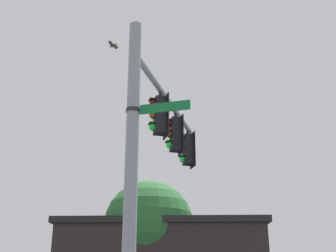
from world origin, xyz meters
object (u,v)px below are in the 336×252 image
Objects in this scene: street_name_sign at (148,109)px; bird_flying at (113,45)px; traffic_light_mid_outer at (187,150)px; traffic_light_mid_inner at (175,134)px; traffic_light_nearest_pole at (159,115)px.

bird_flying reaches higher than street_name_sign.
street_name_sign is at bearing 152.66° from traffic_light_mid_outer.
bird_flying reaches higher than traffic_light_mid_inner.
bird_flying reaches higher than traffic_light_nearest_pole.
traffic_light_nearest_pole is at bearing 148.69° from traffic_light_mid_outer.
traffic_light_nearest_pole is at bearing 148.69° from traffic_light_mid_inner.
traffic_light_mid_inner is (1.42, -0.86, 0.00)m from traffic_light_nearest_pole.
bird_flying is (0.11, 2.01, 2.88)m from traffic_light_mid_inner.
traffic_light_mid_inner is 3.80m from street_name_sign.
traffic_light_mid_inner is at bearing 148.69° from traffic_light_mid_outer.
traffic_light_mid_outer is 3.43× the size of bird_flying.
bird_flying is at bearing 36.96° from traffic_light_nearest_pole.
bird_flying is at bearing 114.40° from traffic_light_mid_outer.
street_name_sign is (-4.79, 2.48, -0.67)m from traffic_light_mid_outer.
traffic_light_mid_outer is at bearing -31.31° from traffic_light_mid_inner.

